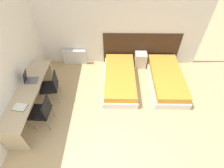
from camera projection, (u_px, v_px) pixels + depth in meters
wall_back at (113, 26)px, 5.28m from camera, size 5.70×0.05×2.70m
wall_left at (9, 65)px, 4.03m from camera, size 0.05×4.64×2.70m
headboard_panel at (141, 49)px, 5.81m from camera, size 2.51×0.03×1.14m
bed_near_window at (120, 79)px, 5.37m from camera, size 0.97×2.02×0.40m
bed_near_door at (166, 79)px, 5.35m from camera, size 0.97×2.02×0.40m
nightstand at (140, 60)px, 5.89m from camera, size 0.38×0.34×0.52m
radiator at (75, 57)px, 5.99m from camera, size 0.78×0.12×0.54m
desk at (29, 95)px, 4.36m from camera, size 0.55×2.34×0.77m
chair_near_laptop at (51, 86)px, 4.73m from camera, size 0.52×0.52×0.88m
chair_near_notebook at (42, 111)px, 4.15m from camera, size 0.48×0.48×0.88m
laptop at (29, 79)px, 4.43m from camera, size 0.33×0.27×0.32m
open_notebook at (20, 107)px, 3.89m from camera, size 0.34×0.27×0.02m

